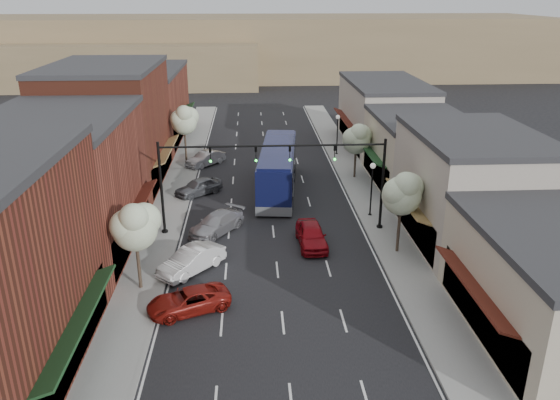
{
  "coord_description": "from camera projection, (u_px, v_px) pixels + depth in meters",
  "views": [
    {
      "loc": [
        -1.53,
        -29.11,
        16.72
      ],
      "look_at": [
        0.55,
        8.81,
        2.2
      ],
      "focal_mm": 35.0,
      "sensor_mm": 36.0,
      "label": 1
    }
  ],
  "objects": [
    {
      "name": "bldg_left_far",
      "position": [
        143.0,
        105.0,
        64.56
      ],
      "size": [
        10.14,
        18.1,
        8.4
      ],
      "color": "brown",
      "rests_on": "ground"
    },
    {
      "name": "parked_car_b",
      "position": [
        192.0,
        260.0,
        34.61
      ],
      "size": [
        4.35,
        4.65,
        1.56
      ],
      "primitive_type": "imported",
      "rotation": [
        0.0,
        0.0,
        -0.72
      ],
      "color": "silver",
      "rests_on": "ground"
    },
    {
      "name": "hill_near",
      "position": [
        125.0,
        64.0,
        103.24
      ],
      "size": [
        50.0,
        20.0,
        8.0
      ],
      "primitive_type": "cube",
      "color": "#7A6647",
      "rests_on": "ground"
    },
    {
      "name": "sidewalk_left",
      "position": [
        177.0,
        186.0,
        49.99
      ],
      "size": [
        2.8,
        73.0,
        0.15
      ],
      "primitive_type": "cube",
      "color": "gray",
      "rests_on": "ground"
    },
    {
      "name": "ground",
      "position": [
        279.0,
        285.0,
        33.2
      ],
      "size": [
        160.0,
        160.0,
        0.0
      ],
      "primitive_type": "plane",
      "color": "black",
      "rests_on": "ground"
    },
    {
      "name": "bldg_right_midnear",
      "position": [
        470.0,
        188.0,
        38.1
      ],
      "size": [
        9.14,
        12.1,
        7.9
      ],
      "color": "#A99E91",
      "rests_on": "ground"
    },
    {
      "name": "parked_car_d",
      "position": [
        199.0,
        187.0,
        47.79
      ],
      "size": [
        4.46,
        4.14,
        1.48
      ],
      "primitive_type": "imported",
      "rotation": [
        0.0,
        0.0,
        -0.87
      ],
      "color": "slate",
      "rests_on": "ground"
    },
    {
      "name": "bldg_left_midfar",
      "position": [
        110.0,
        126.0,
        49.19
      ],
      "size": [
        10.14,
        14.1,
        10.9
      ],
      "color": "maroon",
      "rests_on": "ground"
    },
    {
      "name": "tree_right_far",
      "position": [
        357.0,
        138.0,
        50.8
      ],
      "size": [
        2.85,
        2.65,
        5.43
      ],
      "color": "#47382B",
      "rests_on": "ground"
    },
    {
      "name": "signal_mast_left",
      "position": [
        194.0,
        174.0,
        38.72
      ],
      "size": [
        8.22,
        0.46,
        7.0
      ],
      "color": "black",
      "rests_on": "ground"
    },
    {
      "name": "coach_bus",
      "position": [
        278.0,
        168.0,
        48.31
      ],
      "size": [
        4.21,
        13.44,
        4.04
      ],
      "rotation": [
        0.0,
        0.0,
        -0.1
      ],
      "color": "#0E123A",
      "rests_on": "ground"
    },
    {
      "name": "curb_right",
      "position": [
        343.0,
        183.0,
        50.78
      ],
      "size": [
        0.25,
        73.0,
        0.17
      ],
      "primitive_type": "cube",
      "color": "gray",
      "rests_on": "ground"
    },
    {
      "name": "parked_car_e",
      "position": [
        206.0,
        159.0,
        55.87
      ],
      "size": [
        4.1,
        4.37,
        1.47
      ],
      "primitive_type": "imported",
      "rotation": [
        0.0,
        0.0,
        -0.72
      ],
      "color": "#A8A9AE",
      "rests_on": "ground"
    },
    {
      "name": "lamp_post_near",
      "position": [
        372.0,
        181.0,
        42.31
      ],
      "size": [
        0.44,
        0.44,
        4.44
      ],
      "color": "black",
      "rests_on": "ground"
    },
    {
      "name": "parked_car_c",
      "position": [
        216.0,
        223.0,
        40.26
      ],
      "size": [
        4.56,
        5.29,
        1.46
      ],
      "primitive_type": "imported",
      "rotation": [
        0.0,
        0.0,
        -0.61
      ],
      "color": "#98979C",
      "rests_on": "ground"
    },
    {
      "name": "bldg_left_midnear",
      "position": [
        62.0,
        185.0,
        36.4
      ],
      "size": [
        10.14,
        14.1,
        9.4
      ],
      "color": "brown",
      "rests_on": "ground"
    },
    {
      "name": "bldg_right_midfar",
      "position": [
        419.0,
        151.0,
        49.55
      ],
      "size": [
        9.14,
        12.1,
        6.4
      ],
      "color": "#B4A68F",
      "rests_on": "ground"
    },
    {
      "name": "red_hatchback",
      "position": [
        311.0,
        235.0,
        38.14
      ],
      "size": [
        2.12,
        4.79,
        1.6
      ],
      "primitive_type": "imported",
      "rotation": [
        0.0,
        0.0,
        0.05
      ],
      "color": "maroon",
      "rests_on": "ground"
    },
    {
      "name": "bldg_right_near",
      "position": [
        558.0,
        287.0,
        27.26
      ],
      "size": [
        9.14,
        12.1,
        5.9
      ],
      "color": "#B4A68F",
      "rests_on": "ground"
    },
    {
      "name": "signal_mast_right",
      "position": [
        351.0,
        171.0,
        39.29
      ],
      "size": [
        8.22,
        0.46,
        7.0
      ],
      "color": "black",
      "rests_on": "ground"
    },
    {
      "name": "parked_car_a",
      "position": [
        189.0,
        301.0,
        30.35
      ],
      "size": [
        5.08,
        3.7,
        1.28
      ],
      "primitive_type": "imported",
      "rotation": [
        0.0,
        0.0,
        -1.19
      ],
      "color": "maroon",
      "rests_on": "ground"
    },
    {
      "name": "bldg_right_far",
      "position": [
        384.0,
        114.0,
        62.43
      ],
      "size": [
        9.14,
        16.1,
        7.4
      ],
      "color": "#A99E91",
      "rests_on": "ground"
    },
    {
      "name": "lamp_post_far",
      "position": [
        337.0,
        128.0,
        58.64
      ],
      "size": [
        0.44,
        0.44,
        4.44
      ],
      "color": "black",
      "rests_on": "ground"
    },
    {
      "name": "tree_left_far",
      "position": [
        184.0,
        119.0,
        55.33
      ],
      "size": [
        2.85,
        2.65,
        6.13
      ],
      "color": "#47382B",
      "rests_on": "ground"
    },
    {
      "name": "sidewalk_right",
      "position": [
        358.0,
        183.0,
        50.85
      ],
      "size": [
        2.8,
        73.0,
        0.15
      ],
      "primitive_type": "cube",
      "color": "gray",
      "rests_on": "ground"
    },
    {
      "name": "tree_left_near",
      "position": [
        135.0,
        225.0,
        31.21
      ],
      "size": [
        2.85,
        2.65,
        5.69
      ],
      "color": "#47382B",
      "rests_on": "ground"
    },
    {
      "name": "curb_left",
      "position": [
        192.0,
        186.0,
        50.06
      ],
      "size": [
        0.25,
        73.0,
        0.17
      ],
      "primitive_type": "cube",
      "color": "gray",
      "rests_on": "ground"
    },
    {
      "name": "hill_far",
      "position": [
        256.0,
        46.0,
        114.99
      ],
      "size": [
        120.0,
        30.0,
        12.0
      ],
      "primitive_type": "cube",
      "color": "#7A6647",
      "rests_on": "ground"
    },
    {
      "name": "tree_right_near",
      "position": [
        403.0,
        192.0,
        35.71
      ],
      "size": [
        2.85,
        2.65,
        5.95
      ],
      "color": "#47382B",
      "rests_on": "ground"
    }
  ]
}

